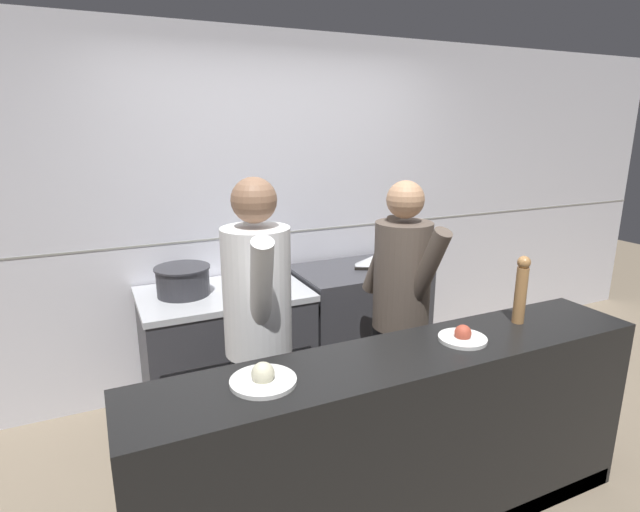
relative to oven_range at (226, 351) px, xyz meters
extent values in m
plane|color=#7F705B|center=(0.55, -1.17, -0.44)|extent=(14.00, 14.00, 0.00)
cube|color=silver|center=(0.55, 0.40, 0.86)|extent=(8.00, 0.06, 2.60)
cube|color=gray|center=(0.55, 0.37, 0.71)|extent=(8.00, 0.00, 0.01)
cube|color=#38383D|center=(0.00, 0.00, -0.02)|extent=(1.08, 0.70, 0.83)
cube|color=#B7BABF|center=(0.00, 0.00, 0.42)|extent=(1.10, 0.71, 0.04)
cube|color=#B7BABF|center=(0.00, -0.33, 0.04)|extent=(0.97, 0.03, 0.10)
cube|color=#38383D|center=(1.04, 0.00, 0.01)|extent=(0.93, 0.65, 0.90)
cube|color=black|center=(1.04, -0.30, -0.39)|extent=(0.92, 0.04, 0.10)
cube|color=black|center=(0.48, -1.43, 0.04)|extent=(2.51, 0.45, 0.95)
cylinder|color=#2D2D33|center=(-0.25, 0.04, 0.53)|extent=(0.34, 0.34, 0.19)
cylinder|color=#2D2D33|center=(-0.25, 0.04, 0.62)|extent=(0.36, 0.36, 0.01)
cylinder|color=#B7BABF|center=(0.32, 0.03, 0.53)|extent=(0.27, 0.27, 0.19)
cylinder|color=#B7BABF|center=(0.32, 0.03, 0.62)|extent=(0.29, 0.29, 0.01)
cone|color=#B7BABF|center=(1.17, 0.04, 0.50)|extent=(0.27, 0.27, 0.07)
cube|color=#B7BABF|center=(1.19, -0.13, 0.47)|extent=(0.23, 0.14, 0.01)
cube|color=black|center=(1.03, -0.05, 0.48)|extent=(0.11, 0.07, 0.02)
cylinder|color=white|center=(-0.20, -1.42, 0.53)|extent=(0.27, 0.27, 0.02)
sphere|color=beige|center=(-0.20, -1.42, 0.56)|extent=(0.09, 0.09, 0.09)
cylinder|color=white|center=(0.79, -1.43, 0.53)|extent=(0.23, 0.23, 0.02)
sphere|color=#B24733|center=(0.79, -1.43, 0.56)|extent=(0.08, 0.08, 0.08)
cylinder|color=#AD7A47|center=(1.21, -1.38, 0.67)|extent=(0.06, 0.06, 0.30)
sphere|color=#AD7A47|center=(1.21, -1.38, 0.84)|extent=(0.07, 0.07, 0.07)
cube|color=black|center=(-0.02, -0.82, -0.04)|extent=(0.33, 0.25, 0.80)
cylinder|color=white|center=(-0.02, -0.82, 0.69)|extent=(0.41, 0.41, 0.66)
sphere|color=#8C664C|center=(-0.02, -0.82, 1.16)|extent=(0.23, 0.23, 0.23)
cylinder|color=white|center=(0.02, -0.62, 0.77)|extent=(0.17, 0.35, 0.55)
cylinder|color=white|center=(-0.07, -1.02, 0.77)|extent=(0.17, 0.35, 0.55)
cube|color=black|center=(0.88, -0.79, -0.05)|extent=(0.30, 0.21, 0.77)
cylinder|color=brown|center=(0.88, -0.79, 0.65)|extent=(0.37, 0.37, 0.64)
sphere|color=tan|center=(0.88, -0.79, 1.10)|extent=(0.22, 0.22, 0.22)
cylinder|color=brown|center=(0.86, -0.59, 0.73)|extent=(0.13, 0.33, 0.53)
cylinder|color=brown|center=(0.90, -0.99, 0.73)|extent=(0.13, 0.33, 0.53)
camera|label=1|loc=(-0.75, -3.13, 1.51)|focal=28.00mm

